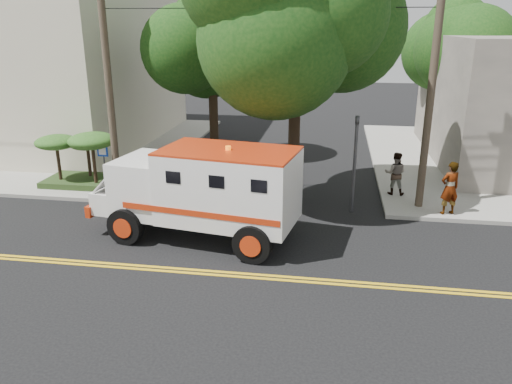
# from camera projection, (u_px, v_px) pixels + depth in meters

# --- Properties ---
(ground) EXTENTS (100.00, 100.00, 0.00)m
(ground) POSITION_uv_depth(u_px,v_px,m) (219.00, 274.00, 14.03)
(ground) COLOR black
(ground) RESTS_ON ground
(sidewalk_nw) EXTENTS (17.00, 17.00, 0.15)m
(sidewalk_nw) POSITION_uv_depth(u_px,v_px,m) (43.00, 145.00, 28.65)
(sidewalk_nw) COLOR gray
(sidewalk_nw) RESTS_ON ground
(building_left) EXTENTS (16.00, 14.00, 10.00)m
(building_left) POSITION_uv_depth(u_px,v_px,m) (13.00, 52.00, 28.72)
(building_left) COLOR beige
(building_left) RESTS_ON sidewalk_nw
(utility_pole_left) EXTENTS (0.28, 0.28, 9.00)m
(utility_pole_left) POSITION_uv_depth(u_px,v_px,m) (109.00, 84.00, 19.04)
(utility_pole_left) COLOR #382D23
(utility_pole_left) RESTS_ON ground
(utility_pole_right) EXTENTS (0.28, 0.28, 9.00)m
(utility_pole_right) POSITION_uv_depth(u_px,v_px,m) (431.00, 89.00, 17.45)
(utility_pole_right) COLOR #382D23
(utility_pole_right) RESTS_ON ground
(tree_main) EXTENTS (6.08, 5.70, 9.85)m
(tree_main) POSITION_uv_depth(u_px,v_px,m) (309.00, 8.00, 17.25)
(tree_main) COLOR black
(tree_main) RESTS_ON ground
(tree_left) EXTENTS (4.48, 4.20, 7.70)m
(tree_left) POSITION_uv_depth(u_px,v_px,m) (217.00, 45.00, 23.62)
(tree_left) COLOR black
(tree_left) RESTS_ON ground
(tree_right) EXTENTS (4.80, 4.50, 8.20)m
(tree_right) POSITION_uv_depth(u_px,v_px,m) (454.00, 36.00, 25.52)
(tree_right) COLOR black
(tree_right) RESTS_ON ground
(traffic_signal) EXTENTS (0.15, 0.18, 3.60)m
(traffic_signal) POSITION_uv_depth(u_px,v_px,m) (355.00, 154.00, 17.99)
(traffic_signal) COLOR #3F3F42
(traffic_signal) RESTS_ON ground
(accessibility_sign) EXTENTS (0.45, 0.10, 2.02)m
(accessibility_sign) POSITION_uv_depth(u_px,v_px,m) (104.00, 161.00, 20.29)
(accessibility_sign) COLOR #3F3F42
(accessibility_sign) RESTS_ON ground
(palm_planter) EXTENTS (3.52, 2.63, 2.36)m
(palm_planter) POSITION_uv_depth(u_px,v_px,m) (80.00, 151.00, 20.81)
(palm_planter) COLOR #1E3314
(palm_planter) RESTS_ON sidewalk_nw
(armored_truck) EXTENTS (6.97, 3.56, 3.04)m
(armored_truck) POSITION_uv_depth(u_px,v_px,m) (204.00, 188.00, 15.83)
(armored_truck) COLOR silver
(armored_truck) RESTS_ON ground
(pedestrian_a) EXTENTS (0.83, 0.70, 1.95)m
(pedestrian_a) POSITION_uv_depth(u_px,v_px,m) (450.00, 188.00, 17.75)
(pedestrian_a) COLOR gray
(pedestrian_a) RESTS_ON sidewalk_ne
(pedestrian_b) EXTENTS (0.91, 0.75, 1.72)m
(pedestrian_b) POSITION_uv_depth(u_px,v_px,m) (395.00, 173.00, 19.88)
(pedestrian_b) COLOR gray
(pedestrian_b) RESTS_ON sidewalk_ne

